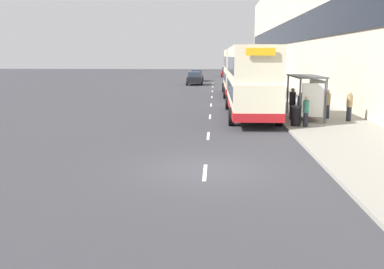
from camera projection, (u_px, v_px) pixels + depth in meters
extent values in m
plane|color=#38383D|center=(205.00, 170.00, 14.30)|extent=(220.00, 220.00, 0.00)
cube|color=gray|center=(266.00, 87.00, 51.75)|extent=(5.00, 93.00, 0.14)
cube|color=beige|center=(303.00, 25.00, 50.23)|extent=(3.00, 93.00, 14.58)
cube|color=black|center=(289.00, 32.00, 50.44)|extent=(0.12, 89.28, 2.62)
cube|color=silver|center=(205.00, 172.00, 13.95)|extent=(0.12, 2.00, 0.01)
cube|color=silver|center=(208.00, 136.00, 20.33)|extent=(0.12, 2.00, 0.01)
cube|color=silver|center=(210.00, 117.00, 26.71)|extent=(0.12, 2.00, 0.01)
cube|color=silver|center=(211.00, 105.00, 33.09)|extent=(0.12, 2.00, 0.01)
cube|color=silver|center=(212.00, 97.00, 39.48)|extent=(0.12, 2.00, 0.01)
cube|color=silver|center=(212.00, 91.00, 45.86)|extent=(0.12, 2.00, 0.01)
cube|color=silver|center=(213.00, 87.00, 52.24)|extent=(0.12, 2.00, 0.01)
cube|color=silver|center=(213.00, 84.00, 58.62)|extent=(0.12, 2.00, 0.01)
cube|color=#4C4C51|center=(306.00, 76.00, 24.87)|extent=(1.60, 4.20, 0.08)
cylinder|color=#4C4C51|center=(300.00, 101.00, 23.17)|extent=(0.10, 0.10, 2.40)
cylinder|color=#4C4C51|center=(288.00, 94.00, 27.10)|extent=(0.10, 0.10, 2.40)
cylinder|color=#4C4C51|center=(326.00, 101.00, 23.10)|extent=(0.10, 0.10, 2.40)
cylinder|color=#4C4C51|center=(310.00, 95.00, 27.02)|extent=(0.10, 0.10, 2.40)
cube|color=#99A8B2|center=(317.00, 96.00, 25.04)|extent=(0.04, 3.68, 1.92)
cube|color=white|center=(313.00, 100.00, 23.18)|extent=(1.19, 0.10, 1.82)
cube|color=maroon|center=(309.00, 110.00, 25.22)|extent=(0.36, 2.80, 0.08)
cube|color=beige|center=(250.00, 94.00, 26.39)|extent=(2.55, 11.07, 1.85)
cube|color=beige|center=(251.00, 63.00, 26.05)|extent=(2.50, 10.74, 1.95)
cube|color=#B2191E|center=(250.00, 105.00, 26.52)|extent=(2.58, 11.12, 0.45)
cube|color=#2D3847|center=(250.00, 88.00, 26.32)|extent=(2.58, 10.41, 0.81)
cube|color=#2D3847|center=(251.00, 65.00, 26.06)|extent=(2.55, 10.41, 0.94)
cube|color=yellow|center=(261.00, 52.00, 20.52)|extent=(1.40, 0.08, 0.36)
cylinder|color=black|center=(228.00, 102.00, 30.32)|extent=(0.30, 1.00, 1.00)
cylinder|color=black|center=(264.00, 103.00, 30.19)|extent=(0.30, 1.00, 1.00)
cylinder|color=black|center=(231.00, 117.00, 23.26)|extent=(0.30, 1.00, 1.00)
cylinder|color=black|center=(279.00, 117.00, 23.12)|extent=(0.30, 1.00, 1.00)
cube|color=beige|center=(238.00, 81.00, 40.92)|extent=(2.55, 10.64, 1.85)
cube|color=beige|center=(238.00, 60.00, 40.58)|extent=(2.50, 10.32, 1.95)
cube|color=#B2191E|center=(238.00, 88.00, 41.05)|extent=(2.58, 10.69, 0.45)
cube|color=#2D3847|center=(238.00, 77.00, 40.85)|extent=(2.58, 10.00, 0.81)
cube|color=#2D3847|center=(238.00, 61.00, 40.59)|extent=(2.55, 10.00, 0.94)
cube|color=yellow|center=(242.00, 53.00, 35.26)|extent=(1.40, 0.08, 0.36)
cylinder|color=black|center=(224.00, 87.00, 44.71)|extent=(0.30, 1.00, 1.00)
cylinder|color=black|center=(248.00, 88.00, 44.57)|extent=(0.30, 1.00, 1.00)
cylinder|color=black|center=(225.00, 93.00, 37.92)|extent=(0.30, 1.00, 1.00)
cylinder|color=black|center=(254.00, 93.00, 37.78)|extent=(0.30, 1.00, 1.00)
cube|color=maroon|center=(227.00, 73.00, 77.52)|extent=(1.90, 4.41, 0.80)
cube|color=#2D3847|center=(227.00, 69.00, 77.17)|extent=(1.67, 2.12, 0.66)
cylinder|color=black|center=(222.00, 75.00, 78.98)|extent=(0.20, 0.60, 0.60)
cylinder|color=black|center=(232.00, 75.00, 78.88)|extent=(0.20, 0.60, 0.60)
cylinder|color=black|center=(222.00, 75.00, 76.30)|extent=(0.20, 0.60, 0.60)
cylinder|color=black|center=(232.00, 75.00, 76.20)|extent=(0.20, 0.60, 0.60)
cube|color=silver|center=(235.00, 78.00, 59.19)|extent=(1.80, 4.42, 0.75)
cube|color=#2D3847|center=(236.00, 74.00, 58.85)|extent=(1.58, 2.12, 0.61)
cylinder|color=black|center=(229.00, 81.00, 60.65)|extent=(0.20, 0.60, 0.60)
cylinder|color=black|center=(241.00, 81.00, 60.56)|extent=(0.20, 0.60, 0.60)
cylinder|color=black|center=(229.00, 82.00, 57.96)|extent=(0.20, 0.60, 0.60)
cylinder|color=black|center=(243.00, 82.00, 57.86)|extent=(0.20, 0.60, 0.60)
cube|color=black|center=(195.00, 80.00, 55.90)|extent=(1.86, 4.11, 0.77)
cube|color=#2D3847|center=(195.00, 74.00, 55.98)|extent=(1.64, 1.97, 0.63)
cylinder|color=black|center=(201.00, 83.00, 54.67)|extent=(0.20, 0.60, 0.60)
cylinder|color=black|center=(187.00, 83.00, 54.77)|extent=(0.20, 0.60, 0.60)
cylinder|color=black|center=(202.00, 82.00, 57.17)|extent=(0.20, 0.60, 0.60)
cylinder|color=black|center=(188.00, 82.00, 57.27)|extent=(0.20, 0.60, 0.60)
cube|color=#4C5156|center=(197.00, 76.00, 64.44)|extent=(1.73, 3.89, 0.77)
cube|color=#2D3847|center=(197.00, 72.00, 64.51)|extent=(1.52, 1.87, 0.63)
cylinder|color=black|center=(202.00, 80.00, 63.28)|extent=(0.20, 0.60, 0.60)
cylinder|color=black|center=(191.00, 79.00, 63.38)|extent=(0.20, 0.60, 0.60)
cylinder|color=black|center=(203.00, 79.00, 65.65)|extent=(0.20, 0.60, 0.60)
cylinder|color=black|center=(192.00, 79.00, 65.74)|extent=(0.20, 0.60, 0.60)
cylinder|color=#23232D|center=(306.00, 120.00, 22.01)|extent=(0.26, 0.26, 0.75)
cylinder|color=#337260|center=(306.00, 106.00, 21.89)|extent=(0.31, 0.31, 0.63)
sphere|color=tan|center=(307.00, 98.00, 21.81)|extent=(0.20, 0.20, 0.20)
cylinder|color=#23232D|center=(292.00, 112.00, 24.67)|extent=(0.29, 0.29, 0.86)
cylinder|color=#26262D|center=(293.00, 98.00, 24.53)|extent=(0.36, 0.36, 0.72)
sphere|color=tan|center=(293.00, 90.00, 24.44)|extent=(0.23, 0.23, 0.23)
cylinder|color=#23232D|center=(327.00, 112.00, 25.01)|extent=(0.27, 0.27, 0.80)
cylinder|color=#997F51|center=(328.00, 99.00, 24.87)|extent=(0.33, 0.33, 0.67)
sphere|color=tan|center=(328.00, 92.00, 24.79)|extent=(0.22, 0.22, 0.22)
cylinder|color=#23232D|center=(349.00, 114.00, 24.02)|extent=(0.27, 0.27, 0.80)
cylinder|color=#997F51|center=(350.00, 101.00, 23.89)|extent=(0.33, 0.33, 0.67)
sphere|color=tan|center=(350.00, 93.00, 23.81)|extent=(0.22, 0.22, 0.22)
cylinder|color=#23232D|center=(300.00, 115.00, 23.65)|extent=(0.27, 0.27, 0.78)
cylinder|color=navy|center=(300.00, 102.00, 23.52)|extent=(0.32, 0.32, 0.65)
sphere|color=tan|center=(301.00, 94.00, 23.45)|extent=(0.21, 0.21, 0.21)
cylinder|color=black|center=(296.00, 117.00, 22.37)|extent=(0.52, 0.52, 0.95)
cylinder|color=#2D2D33|center=(296.00, 107.00, 22.27)|extent=(0.55, 0.55, 0.10)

